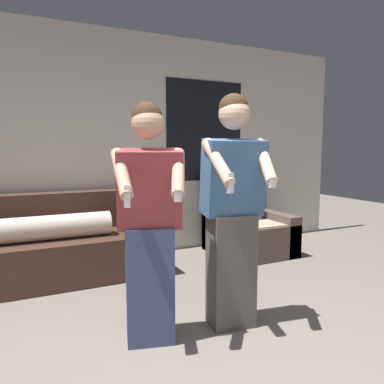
{
  "coord_description": "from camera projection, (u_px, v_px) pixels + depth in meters",
  "views": [
    {
      "loc": [
        -1.05,
        -1.58,
        1.33
      ],
      "look_at": [
        0.09,
        0.74,
        1.02
      ],
      "focal_mm": 35.0,
      "sensor_mm": 36.0,
      "label": 1
    }
  ],
  "objects": [
    {
      "name": "wall_back",
      "position": [
        108.0,
        146.0,
        4.43
      ],
      "size": [
        6.77,
        0.07,
        2.7
      ],
      "color": "beige",
      "rests_on": "ground_plane"
    },
    {
      "name": "couch",
      "position": [
        53.0,
        248.0,
        3.82
      ],
      "size": [
        2.1,
        0.88,
        0.85
      ],
      "color": "#472D23",
      "rests_on": "ground_plane"
    },
    {
      "name": "armchair",
      "position": [
        247.0,
        228.0,
        4.76
      ],
      "size": [
        0.88,
        0.91,
        1.0
      ],
      "color": "brown",
      "rests_on": "ground_plane"
    },
    {
      "name": "person_left",
      "position": [
        149.0,
        225.0,
        2.5
      ],
      "size": [
        0.5,
        0.56,
        1.62
      ],
      "color": "#384770",
      "rests_on": "ground_plane"
    },
    {
      "name": "person_right",
      "position": [
        232.0,
        211.0,
        2.72
      ],
      "size": [
        0.49,
        0.52,
        1.71
      ],
      "color": "#56514C",
      "rests_on": "ground_plane"
    }
  ]
}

